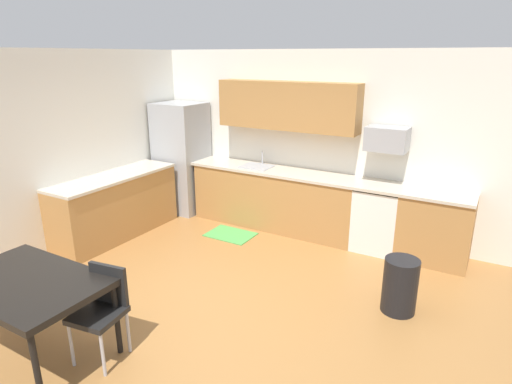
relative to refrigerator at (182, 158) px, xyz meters
name	(u,v)px	position (x,y,z in m)	size (l,w,h in m)	color
ground_plane	(211,301)	(2.18, -2.22, -0.93)	(12.00, 12.00, 0.00)	#9E6B38
wall_back	(310,142)	(2.18, 0.43, 0.42)	(5.80, 0.10, 2.70)	white
wall_left	(44,156)	(-0.47, -2.22, 0.42)	(0.10, 5.80, 2.70)	white
cabinet_run_back	(274,199)	(1.76, 0.08, -0.48)	(2.66, 0.60, 0.90)	#AD7A42
cabinet_run_back_right	(435,229)	(4.13, 0.08, -0.48)	(0.89, 0.60, 0.90)	#AD7A42
cabinet_run_left	(116,207)	(-0.12, -1.42, -0.48)	(0.60, 2.00, 0.90)	#AD7A42
countertop_back	(300,174)	(2.18, 0.08, -0.01)	(4.80, 0.64, 0.04)	beige
countertop_left	(113,177)	(-0.12, -1.42, -0.01)	(0.64, 2.00, 0.04)	beige
upper_cabinets_back	(287,106)	(1.88, 0.21, 0.97)	(2.20, 0.34, 0.70)	#AD7A42
refrigerator	(182,158)	(0.00, 0.00, 0.00)	(0.76, 0.70, 1.86)	#9EA0A5
oven_range	(378,218)	(3.39, 0.08, -0.47)	(0.60, 0.60, 0.91)	white
microwave	(387,139)	(3.39, 0.18, 0.62)	(0.54, 0.36, 0.32)	#9EA0A5
sink_basin	(257,170)	(1.44, 0.08, -0.05)	(0.48, 0.40, 0.14)	#A5A8AD
sink_faucet	(262,158)	(1.44, 0.26, 0.11)	(0.02, 0.02, 0.24)	#B2B5BA
dining_table	(27,286)	(1.32, -3.73, -0.23)	(1.40, 0.90, 0.76)	black
chair_near_table	(102,306)	(1.88, -3.41, -0.42)	(0.45, 0.45, 0.85)	black
trash_bin	(400,286)	(4.02, -1.37, -0.63)	(0.36, 0.36, 0.60)	black
floor_mat	(231,234)	(1.35, -0.57, -0.92)	(0.70, 0.50, 0.01)	#4CA54C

